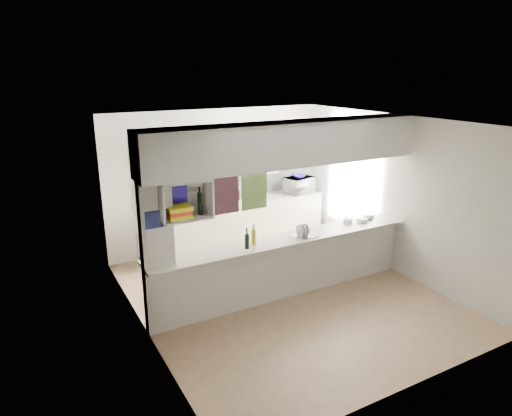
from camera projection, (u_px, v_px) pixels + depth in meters
floor at (285, 295)px, 6.89m from camera, size 4.80×4.80×0.00m
ceiling at (288, 122)px, 6.13m from camera, size 4.80×4.80×0.00m
wall_back at (217, 179)px, 8.52m from camera, size 4.20×0.00×4.20m
wall_left at (140, 239)px, 5.54m from camera, size 0.00×4.80×4.80m
wall_right at (394, 195)px, 7.48m from camera, size 0.00×4.80×4.80m
servery_partition at (276, 191)px, 6.32m from camera, size 4.20×0.50×2.60m
cubby_shelf at (182, 202)px, 5.61m from camera, size 0.65×0.35×0.50m
kitchen_run at (231, 206)px, 8.51m from camera, size 3.60×0.63×2.24m
microwave at (299, 185)px, 9.03m from camera, size 0.64×0.51×0.31m
bowl at (299, 176)px, 8.93m from camera, size 0.26×0.26×0.06m
dish_rack at (304, 231)px, 6.68m from camera, size 0.38×0.29×0.20m
cup at (301, 232)px, 6.68m from camera, size 0.14×0.14×0.10m
wine_bottles at (250, 239)px, 6.28m from camera, size 0.22×0.15×0.31m
plastic_tubs at (358, 219)px, 7.35m from camera, size 0.58×0.23×0.08m
utensil_jar at (189, 203)px, 8.09m from camera, size 0.11×0.11×0.15m
knife_block at (238, 195)px, 8.56m from camera, size 0.11×0.10×0.19m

